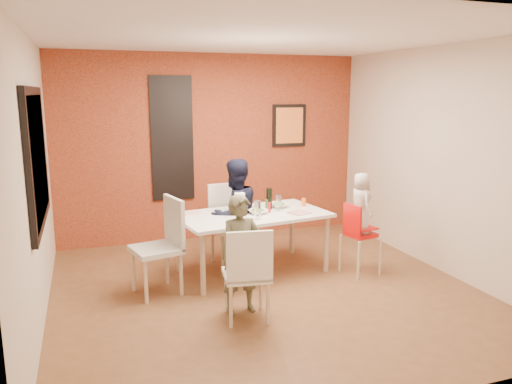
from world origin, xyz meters
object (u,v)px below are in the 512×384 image
object	(u,v)px
chair_far	(229,219)
wine_bottle	(269,199)
chair_left	(164,240)
child_far	(235,215)
high_chair	(358,232)
child_near	(241,255)
paper_towel_roll	(240,205)
dining_table	(252,219)
chair_near	(248,270)
toddler	(361,203)

from	to	relation	value
chair_far	wine_bottle	bearing A→B (deg)	-39.07
chair_left	child_far	distance (m)	1.04
high_chair	child_near	bearing A→B (deg)	98.20
chair_left	child_near	distance (m)	0.99
child_far	paper_towel_roll	distance (m)	0.31
wine_bottle	chair_far	bearing A→B (deg)	145.05
dining_table	chair_far	size ratio (longest dim) A/B	1.85
child_near	wine_bottle	world-z (taller)	child_near
dining_table	chair_near	size ratio (longest dim) A/B	2.02
chair_far	chair_left	xyz separation A→B (m)	(-0.93, -0.70, 0.02)
toddler	high_chair	bearing A→B (deg)	110.48
dining_table	wine_bottle	distance (m)	0.35
toddler	paper_towel_roll	distance (m)	1.42
dining_table	chair_left	size ratio (longest dim) A/B	1.80
wine_bottle	dining_table	bearing A→B (deg)	-153.99
chair_far	paper_towel_roll	xyz separation A→B (m)	(-0.01, -0.50, 0.30)
chair_left	high_chair	bearing A→B (deg)	71.51
chair_left	paper_towel_roll	size ratio (longest dim) A/B	3.81
child_far	toddler	size ratio (longest dim) A/B	1.90
dining_table	wine_bottle	bearing A→B (deg)	26.01
wine_bottle	paper_towel_roll	size ratio (longest dim) A/B	0.97
child_near	child_far	size ratio (longest dim) A/B	0.86
high_chair	child_far	world-z (taller)	child_far
chair_near	high_chair	size ratio (longest dim) A/B	1.07
child_far	wine_bottle	distance (m)	0.46
child_far	paper_towel_roll	world-z (taller)	child_far
chair_far	toddler	bearing A→B (deg)	-37.93
child_near	toddler	bearing A→B (deg)	14.10
child_near	toddler	size ratio (longest dim) A/B	1.64
chair_far	high_chair	bearing A→B (deg)	-38.53
child_far	chair_far	bearing A→B (deg)	-110.25
chair_near	toddler	bearing A→B (deg)	-145.70
chair_left	wine_bottle	distance (m)	1.44
child_near	wine_bottle	bearing A→B (deg)	53.43
child_near	child_far	bearing A→B (deg)	71.42
child_far	wine_bottle	xyz separation A→B (m)	(0.42, -0.05, 0.18)
dining_table	high_chair	bearing A→B (deg)	-22.67
chair_near	child_near	distance (m)	0.25
paper_towel_roll	wine_bottle	bearing A→B (deg)	24.79
toddler	wine_bottle	bearing A→B (deg)	56.91
dining_table	high_chair	size ratio (longest dim) A/B	2.16
child_far	chair_near	bearing A→B (deg)	56.00
child_far	wine_bottle	size ratio (longest dim) A/B	5.17
child_near	wine_bottle	distance (m)	1.40
chair_far	chair_near	bearing A→B (deg)	-104.41
chair_far	child_far	world-z (taller)	child_far
chair_left	chair_far	bearing A→B (deg)	113.76
dining_table	wine_bottle	size ratio (longest dim) A/B	7.05
dining_table	paper_towel_roll	size ratio (longest dim) A/B	6.85
high_chair	child_far	xyz separation A→B (m)	(-1.33, 0.66, 0.17)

